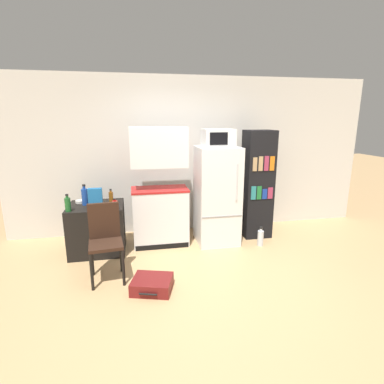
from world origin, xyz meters
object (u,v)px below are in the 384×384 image
at_px(kitchen_hutch, 160,192).
at_px(bottle_clear_short, 94,196).
at_px(bottle_blue_soda, 85,196).
at_px(refrigerator, 217,195).
at_px(cereal_box, 95,199).
at_px(water_bottle_front, 260,238).
at_px(bottle_amber_beer, 111,197).
at_px(suitcase_large_flat, 152,284).
at_px(microwave, 218,138).
at_px(bottle_green_tall, 68,204).
at_px(bookshelf, 257,185).
at_px(bottle_ketchup_red, 115,205).
at_px(side_table, 97,228).
at_px(chair, 105,235).
at_px(bowl, 80,202).

xyz_separation_m(kitchen_hutch, bottle_clear_short, (-1.00, 0.10, -0.04)).
bearing_deg(bottle_blue_soda, refrigerator, -0.29).
relative_size(bottle_blue_soda, cereal_box, 1.04).
distance_m(kitchen_hutch, water_bottle_front, 1.76).
bearing_deg(refrigerator, water_bottle_front, -26.12).
bearing_deg(bottle_clear_short, bottle_amber_beer, -26.09).
height_order(bottle_amber_beer, suitcase_large_flat, bottle_amber_beer).
height_order(microwave, bottle_green_tall, microwave).
xyz_separation_m(refrigerator, bookshelf, (0.74, 0.12, 0.12)).
relative_size(bottle_clear_short, bottle_blue_soda, 0.65).
relative_size(bottle_green_tall, bottle_ketchup_red, 1.52).
distance_m(kitchen_hutch, bottle_green_tall, 1.35).
bearing_deg(bottle_amber_beer, side_table, -162.01).
height_order(kitchen_hutch, chair, kitchen_hutch).
height_order(refrigerator, bowl, refrigerator).
bearing_deg(bottle_green_tall, cereal_box, 7.56).
bearing_deg(bottle_ketchup_red, bottle_clear_short, 124.27).
relative_size(microwave, bottle_amber_beer, 2.18).
height_order(refrigerator, bottle_ketchup_red, refrigerator).
relative_size(microwave, bottle_clear_short, 2.30).
bearing_deg(bottle_ketchup_red, bottle_blue_soda, 143.73).
distance_m(bookshelf, suitcase_large_flat, 2.49).
relative_size(bookshelf, bottle_clear_short, 8.85).
xyz_separation_m(side_table, chair, (0.20, -0.84, 0.21)).
xyz_separation_m(refrigerator, bottle_amber_beer, (-1.65, 0.05, 0.04)).
relative_size(kitchen_hutch, water_bottle_front, 5.97).
xyz_separation_m(bottle_green_tall, water_bottle_front, (2.86, -0.04, -0.70)).
xyz_separation_m(bottle_amber_beer, suitcase_large_flat, (0.51, -1.33, -0.75)).
height_order(side_table, bottle_green_tall, bottle_green_tall).
relative_size(microwave, bottle_green_tall, 1.91).
height_order(bowl, chair, chair).
relative_size(bottle_green_tall, bottle_blue_soda, 0.79).
bearing_deg(bottle_amber_beer, refrigerator, -1.65).
bearing_deg(refrigerator, cereal_box, -172.84).
bearing_deg(bowl, refrigerator, -3.90).
relative_size(bottle_ketchup_red, suitcase_large_flat, 0.30).
distance_m(bottle_amber_beer, water_bottle_front, 2.43).
bearing_deg(chair, bottle_green_tall, 125.89).
xyz_separation_m(bookshelf, water_bottle_front, (-0.09, -0.44, -0.77)).
bearing_deg(suitcase_large_flat, bookshelf, 53.46).
height_order(refrigerator, suitcase_large_flat, refrigerator).
relative_size(side_table, bottle_ketchup_red, 4.91).
xyz_separation_m(microwave, bottle_clear_short, (-1.91, 0.18, -0.88)).
relative_size(kitchen_hutch, bottle_blue_soda, 5.96).
xyz_separation_m(kitchen_hutch, suitcase_large_flat, (-0.23, -1.37, -0.78)).
bearing_deg(microwave, bottle_amber_beer, 178.30).
bearing_deg(microwave, refrigerator, 73.76).
bearing_deg(refrigerator, microwave, -106.24).
relative_size(bottle_green_tall, water_bottle_front, 0.79).
distance_m(microwave, bottle_green_tall, 2.39).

